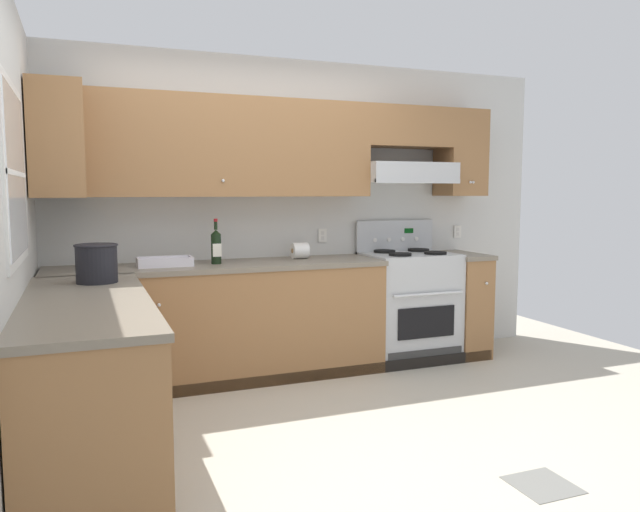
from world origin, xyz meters
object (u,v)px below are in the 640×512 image
Objects in this scene: stove at (409,305)px; bowl at (165,263)px; paper_towel_roll at (300,251)px; bucket at (97,262)px; wine_bottle at (216,246)px.

stove is 2.12m from bowl.
stove is 9.07× the size of paper_towel_roll.
bucket reaches higher than bowl.
stove is 3.48× the size of wine_bottle.
stove is 1.78m from wine_bottle.
bucket is (-2.55, -0.69, 0.55)m from stove.
bowl is 3.00× the size of paper_towel_roll.
bucket is 1.93× the size of paper_towel_roll.
paper_towel_roll is at bearing 8.61° from wine_bottle.
bucket is at bearing -153.30° from paper_towel_roll.
paper_towel_roll reaches higher than bowl.
bowl is at bearing -173.85° from paper_towel_roll.
bowl is at bearing -178.45° from wine_bottle.
stove is at bearing -6.22° from paper_towel_roll.
stove reaches higher than bucket.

